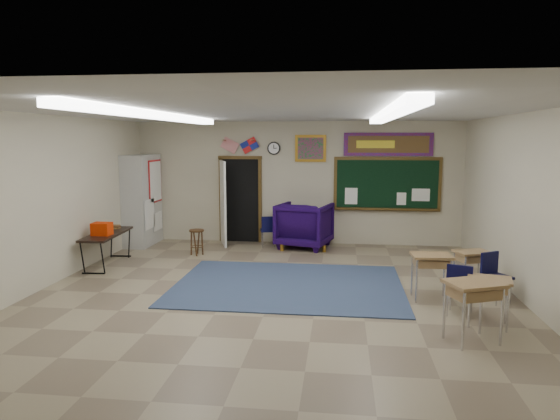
# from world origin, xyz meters

# --- Properties ---
(floor) EXTENTS (9.00, 9.00, 0.00)m
(floor) POSITION_xyz_m (0.00, 0.00, 0.00)
(floor) COLOR #84765B
(floor) RESTS_ON ground
(back_wall) EXTENTS (8.00, 0.04, 3.00)m
(back_wall) POSITION_xyz_m (0.00, 4.50, 1.50)
(back_wall) COLOR beige
(back_wall) RESTS_ON floor
(front_wall) EXTENTS (8.00, 0.04, 3.00)m
(front_wall) POSITION_xyz_m (0.00, -4.50, 1.50)
(front_wall) COLOR beige
(front_wall) RESTS_ON floor
(left_wall) EXTENTS (0.04, 9.00, 3.00)m
(left_wall) POSITION_xyz_m (-4.00, 0.00, 1.50)
(left_wall) COLOR beige
(left_wall) RESTS_ON floor
(right_wall) EXTENTS (0.04, 9.00, 3.00)m
(right_wall) POSITION_xyz_m (4.00, 0.00, 1.50)
(right_wall) COLOR beige
(right_wall) RESTS_ON floor
(ceiling) EXTENTS (8.00, 9.00, 0.04)m
(ceiling) POSITION_xyz_m (0.00, 0.00, 3.00)
(ceiling) COLOR silver
(ceiling) RESTS_ON back_wall
(area_rug) EXTENTS (4.00, 3.00, 0.02)m
(area_rug) POSITION_xyz_m (0.20, 0.80, 0.01)
(area_rug) COLOR #2D3957
(area_rug) RESTS_ON floor
(fluorescent_strips) EXTENTS (3.86, 6.00, 0.10)m
(fluorescent_strips) POSITION_xyz_m (0.00, 0.00, 2.94)
(fluorescent_strips) COLOR white
(fluorescent_strips) RESTS_ON ceiling
(doorway) EXTENTS (1.10, 0.89, 2.16)m
(doorway) POSITION_xyz_m (-1.50, 4.35, 1.06)
(doorway) COLOR black
(doorway) RESTS_ON back_wall
(chalkboard) EXTENTS (2.55, 0.14, 1.30)m
(chalkboard) POSITION_xyz_m (2.20, 4.46, 1.46)
(chalkboard) COLOR #4F3816
(chalkboard) RESTS_ON back_wall
(bulletin_board) EXTENTS (2.10, 0.05, 0.55)m
(bulletin_board) POSITION_xyz_m (2.20, 4.47, 2.45)
(bulletin_board) COLOR maroon
(bulletin_board) RESTS_ON back_wall
(framed_art_print) EXTENTS (0.75, 0.05, 0.65)m
(framed_art_print) POSITION_xyz_m (0.35, 4.47, 2.35)
(framed_art_print) COLOR #9E6D1E
(framed_art_print) RESTS_ON back_wall
(wall_clock) EXTENTS (0.32, 0.05, 0.32)m
(wall_clock) POSITION_xyz_m (-0.55, 4.47, 2.35)
(wall_clock) COLOR black
(wall_clock) RESTS_ON back_wall
(wall_flags) EXTENTS (1.16, 0.06, 0.70)m
(wall_flags) POSITION_xyz_m (-1.40, 4.44, 2.48)
(wall_flags) COLOR red
(wall_flags) RESTS_ON back_wall
(storage_cabinet) EXTENTS (0.59, 1.25, 2.20)m
(storage_cabinet) POSITION_xyz_m (-3.71, 3.85, 1.10)
(storage_cabinet) COLOR #AAAAA5
(storage_cabinet) RESTS_ON floor
(wingback_armchair) EXTENTS (1.42, 1.45, 1.08)m
(wingback_armchair) POSITION_xyz_m (0.25, 3.98, 0.54)
(wingback_armchair) COLOR #150535
(wingback_armchair) RESTS_ON floor
(student_chair_reading) EXTENTS (0.46, 0.46, 0.75)m
(student_chair_reading) POSITION_xyz_m (-0.63, 3.97, 0.38)
(student_chair_reading) COLOR black
(student_chair_reading) RESTS_ON floor
(student_chair_desk_a) EXTENTS (0.51, 0.51, 0.79)m
(student_chair_desk_a) POSITION_xyz_m (2.87, -0.38, 0.40)
(student_chair_desk_a) COLOR black
(student_chair_desk_a) RESTS_ON floor
(student_chair_desk_b) EXTENTS (0.54, 0.54, 0.78)m
(student_chair_desk_b) POSITION_xyz_m (3.58, 0.30, 0.39)
(student_chair_desk_b) COLOR black
(student_chair_desk_b) RESTS_ON floor
(student_desk_front_left) EXTENTS (0.65, 0.50, 0.75)m
(student_desk_front_left) POSITION_xyz_m (2.56, 0.30, 0.42)
(student_desk_front_left) COLOR #9D7249
(student_desk_front_left) RESTS_ON floor
(student_desk_front_right) EXTENTS (0.67, 0.58, 0.68)m
(student_desk_front_right) POSITION_xyz_m (3.36, 0.93, 0.38)
(student_desk_front_right) COLOR #9D7249
(student_desk_front_right) RESTS_ON floor
(student_desk_back_left) EXTENTS (0.80, 0.71, 0.80)m
(student_desk_back_left) POSITION_xyz_m (2.79, -1.40, 0.44)
(student_desk_back_left) COLOR #9D7249
(student_desk_back_left) RESTS_ON floor
(student_desk_back_right) EXTENTS (0.66, 0.55, 0.68)m
(student_desk_back_right) POSITION_xyz_m (3.15, -0.79, 0.38)
(student_desk_back_right) COLOR #9D7249
(student_desk_back_right) RESTS_ON floor
(folding_table) EXTENTS (0.65, 1.65, 0.92)m
(folding_table) POSITION_xyz_m (-3.65, 1.78, 0.37)
(folding_table) COLOR black
(folding_table) RESTS_ON floor
(wooden_stool) EXTENTS (0.33, 0.33, 0.58)m
(wooden_stool) POSITION_xyz_m (-2.08, 2.87, 0.30)
(wooden_stool) COLOR #452814
(wooden_stool) RESTS_ON floor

